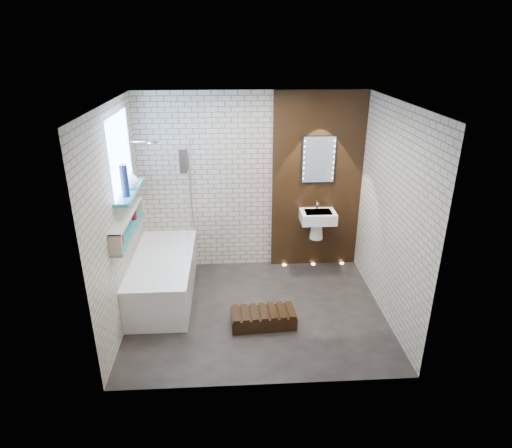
{
  "coord_description": "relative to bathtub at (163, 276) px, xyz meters",
  "views": [
    {
      "loc": [
        -0.29,
        -4.74,
        3.24
      ],
      "look_at": [
        0.0,
        0.15,
        1.15
      ],
      "focal_mm": 30.77,
      "sensor_mm": 36.0,
      "label": 1
    }
  ],
  "objects": [
    {
      "name": "display_niche",
      "position": [
        -0.31,
        -0.3,
        0.91
      ],
      "size": [
        0.14,
        1.3,
        0.26
      ],
      "color": "#227B7D",
      "rests_on": "room_shell"
    },
    {
      "name": "room_shell",
      "position": [
        1.22,
        -0.45,
        1.01
      ],
      "size": [
        3.24,
        3.2,
        2.6
      ],
      "color": "tan",
      "rests_on": "ground"
    },
    {
      "name": "washbasin",
      "position": [
        2.17,
        0.62,
        0.5
      ],
      "size": [
        0.5,
        0.36,
        0.58
      ],
      "color": "white",
      "rests_on": "walnut_panel"
    },
    {
      "name": "sill_vases",
      "position": [
        -0.28,
        -0.15,
        1.38
      ],
      "size": [
        0.18,
        0.41,
        0.37
      ],
      "color": "white",
      "rests_on": "clerestory_window"
    },
    {
      "name": "towel",
      "position": [
        0.35,
        0.15,
        1.56
      ],
      "size": [
        0.09,
        0.23,
        0.3
      ],
      "primitive_type": "cube",
      "color": "black",
      "rests_on": "bath_screen"
    },
    {
      "name": "floor_uplights",
      "position": [
        2.17,
        0.75,
        -0.29
      ],
      "size": [
        0.96,
        0.06,
        0.01
      ],
      "color": "#FFD899",
      "rests_on": "ground"
    },
    {
      "name": "walnut_panel",
      "position": [
        2.17,
        0.82,
        1.01
      ],
      "size": [
        1.3,
        0.06,
        2.6
      ],
      "primitive_type": "cube",
      "color": "black",
      "rests_on": "ground"
    },
    {
      "name": "ground",
      "position": [
        1.22,
        -0.45,
        -0.29
      ],
      "size": [
        3.2,
        3.2,
        0.0
      ],
      "primitive_type": "plane",
      "color": "black",
      "rests_on": "ground"
    },
    {
      "name": "clerestory_window",
      "position": [
        -0.34,
        -0.1,
        1.61
      ],
      "size": [
        0.18,
        1.0,
        0.94
      ],
      "color": "#7FADE0",
      "rests_on": "room_shell"
    },
    {
      "name": "niche_bottles",
      "position": [
        -0.31,
        -0.32,
        0.88
      ],
      "size": [
        0.06,
        0.81,
        0.16
      ],
      "color": "maroon",
      "rests_on": "display_niche"
    },
    {
      "name": "walnut_step",
      "position": [
        1.29,
        -0.75,
        -0.2
      ],
      "size": [
        0.8,
        0.39,
        0.17
      ],
      "primitive_type": "cube",
      "rotation": [
        0.0,
        0.0,
        0.06
      ],
      "color": "black",
      "rests_on": "ground"
    },
    {
      "name": "shower_head",
      "position": [
        -0.08,
        0.5,
        1.71
      ],
      "size": [
        0.18,
        0.18,
        0.02
      ],
      "primitive_type": "cylinder",
      "color": "silver",
      "rests_on": "room_shell"
    },
    {
      "name": "bathtub",
      "position": [
        0.0,
        0.0,
        0.0
      ],
      "size": [
        0.79,
        1.74,
        0.7
      ],
      "color": "white",
      "rests_on": "ground"
    },
    {
      "name": "bath_screen",
      "position": [
        0.35,
        0.44,
        0.99
      ],
      "size": [
        0.01,
        0.78,
        1.4
      ],
      "primitive_type": "cube",
      "color": "white",
      "rests_on": "bathtub"
    },
    {
      "name": "led_mirror",
      "position": [
        2.17,
        0.78,
        1.36
      ],
      "size": [
        0.5,
        0.02,
        0.7
      ],
      "color": "black",
      "rests_on": "walnut_panel"
    }
  ]
}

